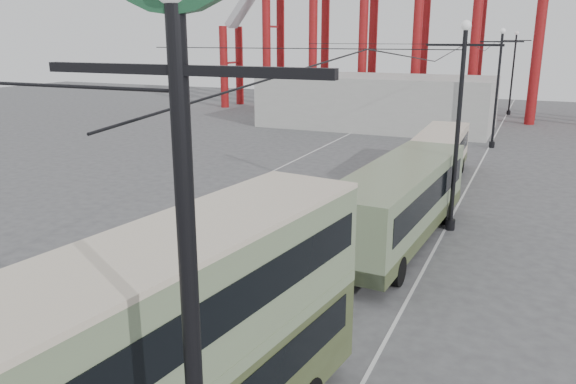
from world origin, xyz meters
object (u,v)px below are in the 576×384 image
at_px(double_decker_bus, 190,343).
at_px(pedestrian, 324,240).
at_px(lamp_post_near, 180,116).
at_px(single_decker_green, 400,201).
at_px(single_decker_cream, 440,153).

xyz_separation_m(double_decker_bus, pedestrian, (-1.62, 11.80, -2.12)).
relative_size(lamp_post_near, double_decker_bus, 1.09).
xyz_separation_m(double_decker_bus, single_decker_green, (0.68, 14.66, -0.97)).
xyz_separation_m(lamp_post_near, double_decker_bus, (-2.47, 3.47, -4.94)).
bearing_deg(pedestrian, single_decker_green, -173.20).
distance_m(lamp_post_near, pedestrian, 17.31).
bearing_deg(pedestrian, double_decker_bus, 53.29).
bearing_deg(single_decker_green, double_decker_bus, -89.16).
xyz_separation_m(double_decker_bus, single_decker_cream, (0.35, 26.80, -1.21)).
distance_m(single_decker_green, pedestrian, 3.85).
height_order(single_decker_cream, pedestrian, single_decker_cream).
relative_size(single_decker_green, single_decker_cream, 1.26).
distance_m(single_decker_cream, pedestrian, 15.16).
bearing_deg(pedestrian, lamp_post_near, 60.45).
bearing_deg(double_decker_bus, single_decker_green, 94.78).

